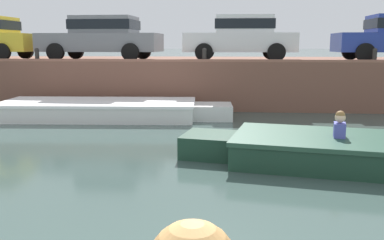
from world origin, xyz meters
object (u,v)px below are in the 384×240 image
object	(u,v)px
car_left_inner_grey	(102,36)
car_centre_white	(241,36)
motorboat_passing	(369,153)
boat_moored_west_white	(108,110)
mooring_bollard_west	(37,54)
mooring_bollard_mid	(204,54)
mooring_bollard_east	(375,55)

from	to	relation	value
car_left_inner_grey	car_centre_white	xyz separation A→B (m)	(4.95, 0.00, -0.00)
motorboat_passing	boat_moored_west_white	bearing A→B (deg)	142.73
mooring_bollard_west	mooring_bollard_mid	size ratio (longest dim) A/B	1.00
car_centre_white	mooring_bollard_east	distance (m)	4.39
boat_moored_west_white	motorboat_passing	bearing A→B (deg)	-37.27
car_left_inner_grey	mooring_bollard_east	distance (m)	9.23
mooring_bollard_east	motorboat_passing	bearing A→B (deg)	-107.89
car_centre_white	mooring_bollard_east	bearing A→B (deg)	-15.91
car_left_inner_grey	mooring_bollard_east	world-z (taller)	car_left_inner_grey
mooring_bollard_west	car_left_inner_grey	bearing A→B (deg)	31.64
mooring_bollard_west	mooring_bollard_mid	bearing A→B (deg)	0.00
boat_moored_west_white	mooring_bollard_mid	world-z (taller)	mooring_bollard_mid
car_left_inner_grey	mooring_bollard_east	xyz separation A→B (m)	(9.14, -1.19, -0.61)
car_left_inner_grey	car_centre_white	distance (m)	4.95
mooring_bollard_mid	car_left_inner_grey	bearing A→B (deg)	162.33
motorboat_passing	mooring_bollard_east	xyz separation A→B (m)	(2.07, 6.42, 1.60)
car_left_inner_grey	motorboat_passing	bearing A→B (deg)	-47.13
motorboat_passing	car_left_inner_grey	xyz separation A→B (m)	(-7.06, 7.61, 2.20)
car_left_inner_grey	mooring_bollard_west	world-z (taller)	car_left_inner_grey
mooring_bollard_west	mooring_bollard_mid	world-z (taller)	same
car_left_inner_grey	mooring_bollard_east	bearing A→B (deg)	-7.42
boat_moored_west_white	mooring_bollard_mid	bearing A→B (deg)	32.77
motorboat_passing	mooring_bollard_west	size ratio (longest dim) A/B	14.77
mooring_bollard_mid	mooring_bollard_east	world-z (taller)	same
boat_moored_west_white	mooring_bollard_mid	xyz separation A→B (m)	(2.77, 1.78, 1.60)
motorboat_passing	mooring_bollard_east	size ratio (longest dim) A/B	14.77
mooring_bollard_east	car_left_inner_grey	bearing A→B (deg)	172.58
mooring_bollard_east	car_centre_white	bearing A→B (deg)	164.09
motorboat_passing	mooring_bollard_west	distance (m)	11.17
car_centre_white	mooring_bollard_east	xyz separation A→B (m)	(4.18, -1.19, -0.61)
boat_moored_west_white	mooring_bollard_mid	size ratio (longest dim) A/B	15.51
boat_moored_west_white	mooring_bollard_east	bearing A→B (deg)	12.29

